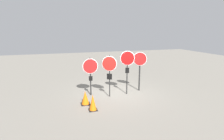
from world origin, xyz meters
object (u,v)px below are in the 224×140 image
stop_sign_1 (109,67)px  stop_sign_3 (140,64)px  stop_sign_0 (90,69)px  traffic_cone_0 (85,98)px  traffic_cone_1 (93,102)px  stop_sign_2 (127,62)px

stop_sign_1 → stop_sign_3: stop_sign_3 is taller
stop_sign_0 → stop_sign_3: size_ratio=0.90×
stop_sign_1 → traffic_cone_0: (-1.43, -0.59, -1.38)m
stop_sign_3 → traffic_cone_1: bearing=-121.7°
traffic_cone_1 → traffic_cone_0: bearing=106.7°
traffic_cone_0 → stop_sign_2: bearing=15.8°
stop_sign_2 → traffic_cone_0: bearing=-146.3°
stop_sign_2 → traffic_cone_1: 3.09m
stop_sign_1 → stop_sign_2: stop_sign_2 is taller
stop_sign_1 → traffic_cone_1: stop_sign_1 is taller
stop_sign_1 → stop_sign_2: size_ratio=0.93×
traffic_cone_0 → stop_sign_1: bearing=22.5°
stop_sign_0 → stop_sign_2: bearing=-8.5°
stop_sign_3 → stop_sign_0: bearing=-152.7°
traffic_cone_0 → traffic_cone_1: traffic_cone_1 is taller
stop_sign_0 → traffic_cone_0: (-0.49, -1.12, -1.18)m
stop_sign_0 → stop_sign_3: (2.95, -0.08, 0.14)m
stop_sign_1 → stop_sign_3: 2.07m
stop_sign_1 → traffic_cone_0: 2.07m
stop_sign_1 → stop_sign_2: bearing=34.5°
stop_sign_3 → traffic_cone_1: stop_sign_3 is taller
stop_sign_1 → traffic_cone_0: size_ratio=3.41×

